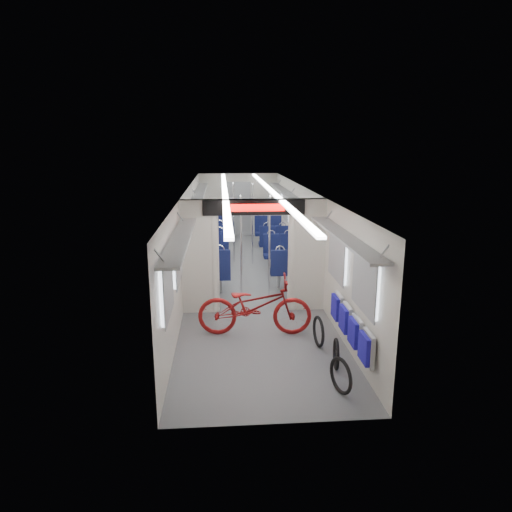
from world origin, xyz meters
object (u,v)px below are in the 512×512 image
at_px(bicycle, 255,306).
at_px(seat_bay_far_right, 271,234).
at_px(bike_hoop_c, 318,333).
at_px(stanchion_far_left, 234,223).
at_px(stanchion_near_left, 241,248).
at_px(seat_bay_near_right, 284,258).
at_px(bike_hoop_b, 336,355).
at_px(seat_bay_far_left, 213,232).
at_px(bike_hoop_a, 341,377).
at_px(flip_bench, 350,325).
at_px(seat_bay_near_left, 210,259).
at_px(stanchion_far_right, 252,224).
at_px(stanchion_near_right, 269,248).

relative_size(bicycle, seat_bay_far_right, 0.98).
height_order(bike_hoop_c, stanchion_far_left, stanchion_far_left).
height_order(bicycle, stanchion_near_left, stanchion_near_left).
height_order(bicycle, seat_bay_near_right, seat_bay_near_right).
relative_size(bike_hoop_b, seat_bay_far_left, 0.22).
bearing_deg(bike_hoop_b, seat_bay_far_left, 103.57).
bearing_deg(seat_bay_far_left, bike_hoop_a, -78.10).
bearing_deg(bike_hoop_b, seat_bay_near_right, 91.58).
relative_size(bike_hoop_c, stanchion_far_left, 0.23).
bearing_deg(flip_bench, stanchion_far_left, 104.43).
height_order(bicycle, stanchion_far_left, stanchion_far_left).
bearing_deg(seat_bay_near_left, flip_bench, -62.93).
xyz_separation_m(seat_bay_near_right, seat_bay_far_left, (-1.87, 3.44, 0.03)).
bearing_deg(bicycle, stanchion_far_right, 0.38).
distance_m(bike_hoop_c, seat_bay_near_right, 4.07).
height_order(seat_bay_near_left, stanchion_near_right, stanchion_near_right).
height_order(seat_bay_far_right, stanchion_near_left, stanchion_near_left).
relative_size(seat_bay_near_right, stanchion_far_left, 0.87).
bearing_deg(flip_bench, bike_hoop_c, 126.70).
xyz_separation_m(bike_hoop_b, seat_bay_far_right, (-0.13, 7.97, 0.32)).
bearing_deg(stanchion_far_left, stanchion_near_right, -78.19).
relative_size(bicycle, seat_bay_near_right, 1.02).
xyz_separation_m(bike_hoop_c, seat_bay_near_right, (-0.03, 4.06, 0.29)).
relative_size(bicycle, bike_hoop_c, 3.80).
relative_size(flip_bench, stanchion_near_right, 0.90).
bearing_deg(stanchion_far_right, flip_bench, -79.49).
distance_m(bike_hoop_b, seat_bay_near_right, 4.88).
height_order(stanchion_near_right, stanchion_far_right, same).
height_order(bicycle, seat_bay_near_left, seat_bay_near_left).
bearing_deg(flip_bench, seat_bay_far_right, 93.12).
xyz_separation_m(bike_hoop_a, seat_bay_near_right, (-0.03, 5.56, 0.30)).
relative_size(bike_hoop_c, seat_bay_far_left, 0.24).
bearing_deg(seat_bay_far_left, seat_bay_near_right, -61.44).
height_order(bike_hoop_c, stanchion_near_left, stanchion_near_left).
height_order(seat_bay_near_right, stanchion_near_left, stanchion_near_left).
xyz_separation_m(bicycle, bike_hoop_c, (1.04, -0.60, -0.29)).
xyz_separation_m(bike_hoop_b, bike_hoop_c, (-0.10, 0.81, 0.02)).
relative_size(seat_bay_far_right, stanchion_near_left, 0.90).
distance_m(bike_hoop_a, bike_hoop_c, 1.50).
xyz_separation_m(bike_hoop_b, stanchion_far_right, (-0.84, 6.37, 0.93)).
xyz_separation_m(bike_hoop_c, seat_bay_far_left, (-1.90, 7.49, 0.32)).
relative_size(flip_bench, stanchion_far_right, 0.90).
bearing_deg(flip_bench, seat_bay_near_right, 95.23).
distance_m(seat_bay_near_left, stanchion_far_left, 2.09).
xyz_separation_m(flip_bench, stanchion_near_right, (-0.96, 3.11, 0.57)).
relative_size(bike_hoop_c, seat_bay_far_right, 0.26).
relative_size(seat_bay_near_left, seat_bay_near_right, 1.16).
bearing_deg(bicycle, seat_bay_near_left, 18.25).
distance_m(seat_bay_near_left, seat_bay_far_left, 3.53).
relative_size(flip_bench, seat_bay_far_left, 0.93).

